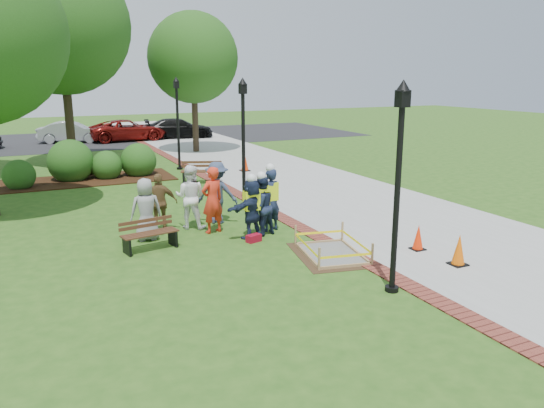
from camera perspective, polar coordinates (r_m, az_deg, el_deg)
name	(u,v)px	position (r m, az deg, el deg)	size (l,w,h in m)	color
ground	(274,256)	(13.11, 0.26, -5.60)	(100.00, 100.00, 0.00)	#285116
sidewalk	(279,173)	(23.94, 0.76, 3.31)	(6.00, 60.00, 0.02)	#9E9E99
brick_edging	(210,179)	(22.73, -6.64, 2.67)	(0.50, 60.00, 0.03)	maroon
mulch_bed	(88,180)	(23.67, -19.19, 2.45)	(7.00, 3.00, 0.05)	#381E0F
parking_lot	(107,139)	(38.77, -17.31, 6.70)	(36.00, 12.00, 0.01)	black
wet_concrete_pad	(332,246)	(13.18, 6.43, -4.51)	(2.12, 2.59, 0.55)	#47331E
bench_near	(150,241)	(13.82, -12.96, -3.85)	(1.49, 0.73, 0.77)	#522C1C
bench_far	(202,176)	(21.94, -7.59, 2.96)	(1.73, 1.11, 0.89)	#4E2A1A
cone_front	(459,251)	(13.09, 19.45, -4.76)	(0.38, 0.38, 0.76)	black
cone_back	(418,238)	(13.93, 15.45, -3.55)	(0.34, 0.34, 0.67)	black
cone_far	(245,163)	(24.49, -2.94, 4.47)	(0.43, 0.43, 0.84)	black
toolbox	(254,238)	(14.16, -1.98, -3.70)	(0.40, 0.22, 0.20)	maroon
lamp_near	(398,173)	(10.65, 13.44, 3.30)	(0.28, 0.28, 4.26)	black
lamp_mid	(243,133)	(17.55, -3.11, 7.63)	(0.28, 0.28, 4.26)	black
lamp_far	(178,116)	(25.11, -10.13, 9.27)	(0.28, 0.28, 4.26)	black
tree_back	(61,26)	(27.73, -21.76, 17.39)	(6.36, 6.36, 9.75)	#3D2D1E
tree_right	(193,58)	(30.91, -8.49, 15.28)	(5.03, 5.03, 7.78)	#3D2D1E
shrub_a	(20,189)	(22.98, -25.43, 1.50)	(1.24, 1.24, 1.24)	#234F16
shrub_b	(72,180)	(23.93, -20.69, 2.39)	(1.87, 1.87, 1.87)	#234F16
shrub_c	(108,179)	(23.86, -17.26, 2.63)	(1.30, 1.30, 1.30)	#234F16
shrub_d	(139,176)	(24.19, -14.07, 2.98)	(1.55, 1.55, 1.55)	#234F16
shrub_e	(89,175)	(25.05, -19.13, 3.00)	(0.87, 0.87, 0.87)	#234F16
casual_person_a	(146,210)	(14.50, -13.39, -0.59)	(0.55, 0.36, 1.69)	gray
casual_person_b	(212,200)	(14.86, -6.43, 0.41)	(0.68, 0.53, 1.87)	red
casual_person_c	(190,197)	(15.39, -8.78, 0.74)	(0.70, 0.64, 1.84)	white
casual_person_d	(160,203)	(15.25, -11.97, 0.13)	(0.60, 0.46, 1.66)	brown
casual_person_e	(217,193)	(15.82, -5.91, 1.20)	(0.71, 0.64, 1.85)	#35425D
hivis_worker_a	(252,206)	(14.33, -2.21, -0.22)	(0.61, 0.52, 1.77)	#1C314B
hivis_worker_b	(270,198)	(14.95, -0.21, 0.67)	(0.63, 0.47, 1.94)	#1B2646
hivis_worker_c	(261,204)	(14.56, -1.16, 0.04)	(0.59, 0.46, 1.79)	#171D3D
parked_car_b	(73,143)	(37.47, -20.66, 6.20)	(4.59, 1.99, 1.50)	#B0AEB4
parked_car_c	(128,141)	(37.37, -15.18, 6.59)	(4.73, 2.06, 1.54)	maroon
parked_car_d	(179,138)	(38.25, -9.94, 7.01)	(4.55, 1.98, 1.48)	black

